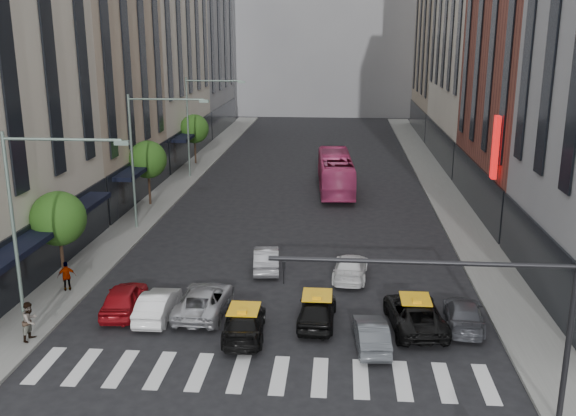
% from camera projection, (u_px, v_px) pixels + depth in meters
% --- Properties ---
extents(ground, '(160.00, 160.00, 0.00)m').
position_uv_depth(ground, '(260.00, 395.00, 23.89)').
color(ground, black).
rests_on(ground, ground).
extents(sidewalk_left, '(3.00, 96.00, 0.15)m').
position_uv_depth(sidewalk_left, '(168.00, 192.00, 53.60)').
color(sidewalk_left, slate).
rests_on(sidewalk_left, ground).
extents(sidewalk_right, '(3.00, 96.00, 0.15)m').
position_uv_depth(sidewalk_right, '(447.00, 198.00, 51.79)').
color(sidewalk_right, slate).
rests_on(sidewalk_right, ground).
extents(building_left_b, '(8.00, 16.00, 24.00)m').
position_uv_depth(building_left_b, '(82.00, 46.00, 48.93)').
color(building_left_b, tan).
rests_on(building_left_b, ground).
extents(building_left_d, '(8.00, 18.00, 30.00)m').
position_uv_depth(building_left_d, '(191.00, 16.00, 83.68)').
color(building_left_d, gray).
rests_on(building_left_d, ground).
extents(building_right_b, '(8.00, 18.00, 26.00)m').
position_uv_depth(building_right_b, '(545.00, 33.00, 45.03)').
color(building_right_b, brown).
rests_on(building_right_b, ground).
extents(building_right_d, '(8.00, 18.00, 28.00)m').
position_uv_depth(building_right_d, '(455.00, 24.00, 81.27)').
color(building_right_d, tan).
rests_on(building_right_d, ground).
extents(tree_near, '(2.88, 2.88, 4.95)m').
position_uv_depth(tree_near, '(58.00, 219.00, 33.46)').
color(tree_near, black).
rests_on(tree_near, sidewalk_left).
extents(tree_mid, '(2.88, 2.88, 4.95)m').
position_uv_depth(tree_mid, '(148.00, 160.00, 48.83)').
color(tree_mid, black).
rests_on(tree_mid, sidewalk_left).
extents(tree_far, '(2.88, 2.88, 4.95)m').
position_uv_depth(tree_far, '(194.00, 129.00, 64.20)').
color(tree_far, black).
rests_on(tree_far, sidewalk_left).
extents(streetlamp_near, '(5.38, 0.25, 9.00)m').
position_uv_depth(streetlamp_near, '(33.00, 208.00, 26.95)').
color(streetlamp_near, gray).
rests_on(streetlamp_near, sidewalk_left).
extents(streetlamp_mid, '(5.38, 0.25, 9.00)m').
position_uv_depth(streetlamp_mid, '(145.00, 144.00, 42.32)').
color(streetlamp_mid, gray).
rests_on(streetlamp_mid, sidewalk_left).
extents(streetlamp_far, '(5.38, 0.25, 9.00)m').
position_uv_depth(streetlamp_far, '(198.00, 114.00, 57.69)').
color(streetlamp_far, gray).
rests_on(streetlamp_far, sidewalk_left).
extents(traffic_signal, '(10.10, 0.20, 6.00)m').
position_uv_depth(traffic_signal, '(486.00, 302.00, 21.14)').
color(traffic_signal, black).
rests_on(traffic_signal, ground).
extents(liberty_sign, '(0.30, 0.70, 4.00)m').
position_uv_depth(liberty_sign, '(495.00, 147.00, 40.52)').
color(liberty_sign, red).
rests_on(liberty_sign, ground).
extents(car_red, '(2.03, 4.31, 1.43)m').
position_uv_depth(car_red, '(124.00, 298.00, 30.80)').
color(car_red, maroon).
rests_on(car_red, ground).
extents(car_white_front, '(1.41, 3.98, 1.31)m').
position_uv_depth(car_white_front, '(158.00, 305.00, 30.19)').
color(car_white_front, white).
rests_on(car_white_front, ground).
extents(car_silver, '(2.37, 4.93, 1.35)m').
position_uv_depth(car_silver, '(204.00, 300.00, 30.68)').
color(car_silver, '#ABABB1').
rests_on(car_silver, ground).
extents(taxi_left, '(2.15, 4.57, 1.29)m').
position_uv_depth(taxi_left, '(244.00, 323.00, 28.36)').
color(taxi_left, black).
rests_on(taxi_left, ground).
extents(taxi_center, '(1.84, 4.20, 1.41)m').
position_uv_depth(taxi_center, '(317.00, 310.00, 29.55)').
color(taxi_center, black).
rests_on(taxi_center, ground).
extents(car_grey_mid, '(1.59, 3.83, 1.23)m').
position_uv_depth(car_grey_mid, '(371.00, 334.00, 27.37)').
color(car_grey_mid, '#45494E').
rests_on(car_grey_mid, ground).
extents(taxi_right, '(2.79, 5.19, 1.38)m').
position_uv_depth(taxi_right, '(415.00, 313.00, 29.19)').
color(taxi_right, black).
rests_on(taxi_right, ground).
extents(car_grey_curb, '(2.15, 4.38, 1.23)m').
position_uv_depth(car_grey_curb, '(464.00, 314.00, 29.33)').
color(car_grey_curb, '#45474E').
rests_on(car_grey_curb, ground).
extents(car_row2_left, '(1.82, 4.11, 1.31)m').
position_uv_depth(car_row2_left, '(266.00, 259.00, 36.33)').
color(car_row2_left, '#AEADB3').
rests_on(car_row2_left, ground).
extents(car_row2_right, '(2.13, 4.49, 1.27)m').
position_uv_depth(car_row2_right, '(350.00, 267.00, 35.10)').
color(car_row2_right, white).
rests_on(car_row2_right, ground).
extents(bus, '(3.30, 11.43, 3.15)m').
position_uv_depth(bus, '(336.00, 172.00, 54.20)').
color(bus, '#BE386D').
rests_on(bus, ground).
extents(pedestrian_near, '(0.79, 0.95, 1.75)m').
position_uv_depth(pedestrian_near, '(30.00, 321.00, 27.66)').
color(pedestrian_near, gray).
rests_on(pedestrian_near, sidewalk_left).
extents(pedestrian_far, '(0.99, 0.72, 1.56)m').
position_uv_depth(pedestrian_far, '(67.00, 276.00, 32.98)').
color(pedestrian_far, gray).
rests_on(pedestrian_far, sidewalk_left).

